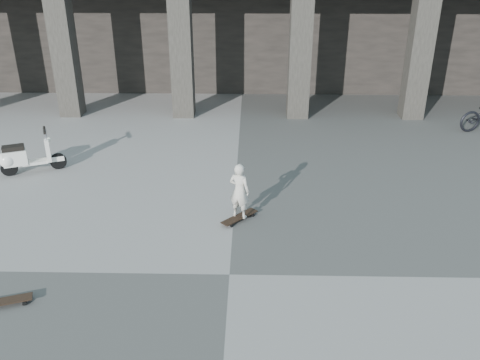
{
  "coord_description": "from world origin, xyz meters",
  "views": [
    {
      "loc": [
        0.33,
        -6.97,
        5.05
      ],
      "look_at": [
        0.12,
        2.32,
        0.65
      ],
      "focal_mm": 38.0,
      "sensor_mm": 36.0,
      "label": 1
    }
  ],
  "objects_px": {
    "longboard": "(239,217)",
    "child": "(239,191)",
    "scooter": "(21,157)",
    "skateboard_spare": "(6,301)"
  },
  "relations": [
    {
      "from": "child",
      "to": "scooter",
      "type": "bearing_deg",
      "value": 1.97
    },
    {
      "from": "child",
      "to": "scooter",
      "type": "xyz_separation_m",
      "value": [
        -5.21,
        2.12,
        -0.24
      ]
    },
    {
      "from": "skateboard_spare",
      "to": "longboard",
      "type": "bearing_deg",
      "value": 18.11
    },
    {
      "from": "skateboard_spare",
      "to": "child",
      "type": "distance_m",
      "value": 4.45
    },
    {
      "from": "skateboard_spare",
      "to": "scooter",
      "type": "distance_m",
      "value": 5.12
    },
    {
      "from": "longboard",
      "to": "child",
      "type": "distance_m",
      "value": 0.59
    },
    {
      "from": "longboard",
      "to": "skateboard_spare",
      "type": "height_order",
      "value": "skateboard_spare"
    },
    {
      "from": "skateboard_spare",
      "to": "scooter",
      "type": "height_order",
      "value": "scooter"
    },
    {
      "from": "longboard",
      "to": "scooter",
      "type": "height_order",
      "value": "scooter"
    },
    {
      "from": "longboard",
      "to": "child",
      "type": "xyz_separation_m",
      "value": [
        0.0,
        0.0,
        0.59
      ]
    }
  ]
}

